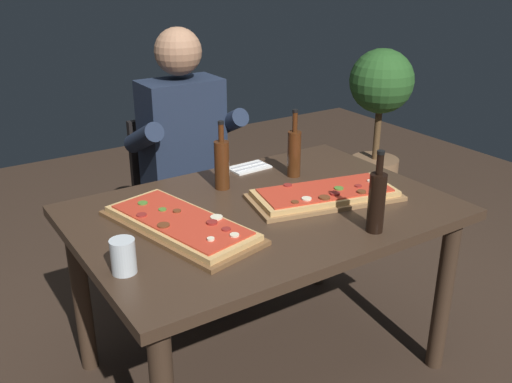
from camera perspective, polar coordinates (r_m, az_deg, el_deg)
ground_plane at (r=2.58m, az=0.64°, el=-16.80°), size 6.40×6.40×0.00m
dining_table at (r=2.22m, az=0.71°, el=-3.87°), size 1.40×0.96×0.74m
pizza_rectangular_front at (r=2.27m, az=6.86°, el=-0.31°), size 0.63×0.38×0.05m
pizza_rectangular_left at (r=2.03m, az=-7.51°, el=-3.24°), size 0.40×0.66×0.05m
wine_bottle_dark at (r=2.33m, az=-3.42°, el=2.80°), size 0.06×0.06×0.29m
oil_bottle_amber at (r=2.47m, az=3.81°, el=3.95°), size 0.06×0.06×0.30m
vinegar_bottle_green at (r=2.00m, az=11.90°, el=-0.89°), size 0.06×0.06×0.30m
tumbler_near_camera at (r=1.78m, az=-13.04°, el=-6.48°), size 0.08×0.08×0.11m
napkin_cutlery_set at (r=2.58m, az=-0.68°, el=2.41°), size 0.18×0.12×0.01m
diner_chair at (r=2.99m, az=-7.67°, el=-0.19°), size 0.44×0.44×0.87m
seated_diner at (r=2.80m, az=-6.85°, el=3.84°), size 0.53×0.41×1.33m
potted_plant_corner at (r=3.88m, az=12.08°, el=7.25°), size 0.41×0.41×1.08m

